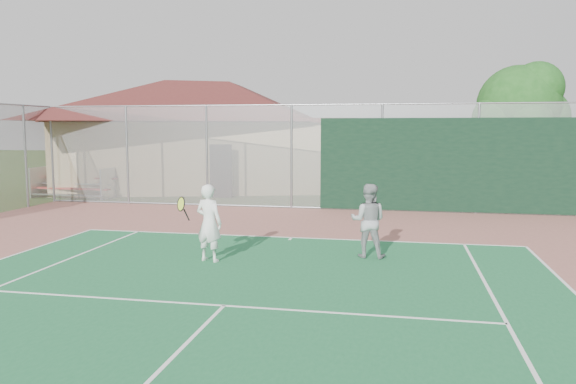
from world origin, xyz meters
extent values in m
cylinder|color=gray|center=(-10.00, 17.00, 1.75)|extent=(0.08, 0.08, 3.50)
cylinder|color=gray|center=(-7.00, 17.00, 1.75)|extent=(0.08, 0.08, 3.50)
cylinder|color=gray|center=(-4.00, 17.00, 1.75)|extent=(0.08, 0.08, 3.50)
cylinder|color=gray|center=(-1.00, 17.00, 1.75)|extent=(0.08, 0.08, 3.50)
cylinder|color=gray|center=(2.00, 17.00, 1.75)|extent=(0.08, 0.08, 3.50)
cylinder|color=gray|center=(5.00, 17.00, 1.75)|extent=(0.08, 0.08, 3.50)
cylinder|color=gray|center=(0.00, 17.00, 3.50)|extent=(20.00, 0.05, 0.05)
cylinder|color=gray|center=(0.00, 17.00, 0.05)|extent=(20.00, 0.05, 0.05)
cube|color=#999EA0|center=(0.00, 17.00, 1.75)|extent=(20.00, 0.02, 3.50)
cube|color=black|center=(5.00, 16.95, 1.55)|extent=(10.00, 0.04, 3.00)
cylinder|color=gray|center=(-10.00, 15.50, 1.75)|extent=(0.08, 0.08, 3.50)
cube|color=#CCB182|center=(-6.29, 23.44, 1.49)|extent=(13.69, 10.96, 2.99)
cube|color=#5D2622|center=(-6.29, 23.44, 3.04)|extent=(14.31, 11.58, 0.18)
pyramid|color=#5D2622|center=(-6.29, 23.44, 4.78)|extent=(15.06, 12.06, 1.79)
cube|color=black|center=(-4.30, 19.42, 1.05)|extent=(0.90, 0.06, 2.09)
cube|color=#B53129|center=(-9.93, 18.06, 0.38)|extent=(3.25, 0.50, 0.05)
cube|color=#B2B5BA|center=(-9.93, 17.79, 0.16)|extent=(3.24, 0.47, 0.04)
cube|color=#B53129|center=(-9.93, 18.66, 0.75)|extent=(3.25, 0.50, 0.05)
cube|color=#B2B5BA|center=(-9.93, 18.39, 0.54)|extent=(3.24, 0.47, 0.04)
cube|color=#B53129|center=(-9.93, 19.25, 1.13)|extent=(3.25, 0.50, 0.05)
cube|color=#B2B5BA|center=(-9.93, 18.98, 0.92)|extent=(3.24, 0.47, 0.04)
cube|color=#B2B5BA|center=(-11.44, 18.66, 0.59)|extent=(0.18, 1.94, 1.19)
cube|color=#B2B5BA|center=(-8.42, 18.66, 0.59)|extent=(0.18, 1.94, 1.19)
cylinder|color=#362513|center=(7.05, 21.68, 1.38)|extent=(0.36, 0.36, 2.77)
sphere|color=#194B17|center=(7.05, 21.68, 3.56)|extent=(3.16, 3.16, 3.16)
sphere|color=#194B17|center=(7.94, 21.98, 3.16)|extent=(2.18, 2.18, 2.18)
sphere|color=#194B17|center=(6.26, 21.29, 3.07)|extent=(1.98, 1.98, 1.98)
sphere|color=#194B17|center=(7.25, 20.79, 2.97)|extent=(1.78, 1.78, 1.78)
sphere|color=#194B17|center=(6.75, 22.47, 3.36)|extent=(1.98, 1.98, 1.98)
sphere|color=#194B17|center=(7.64, 21.48, 4.25)|extent=(1.98, 1.98, 1.98)
imported|color=white|center=(-1.18, 9.12, 0.79)|extent=(0.66, 0.52, 1.59)
imported|color=#979A9C|center=(1.97, 10.13, 0.78)|extent=(0.79, 0.63, 1.55)
camera|label=1|loc=(2.60, -1.59, 2.73)|focal=35.00mm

